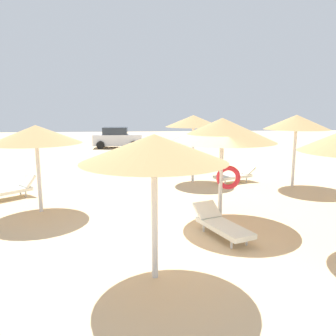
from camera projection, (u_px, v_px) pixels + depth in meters
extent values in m
plane|color=#DBBA8C|center=(179.00, 234.00, 8.50)|extent=(80.00, 80.00, 0.00)
cylinder|color=silver|center=(193.00, 153.00, 14.52)|extent=(0.12, 0.12, 2.53)
cone|color=tan|center=(193.00, 121.00, 14.27)|extent=(2.45, 2.45, 0.51)
cylinder|color=silver|center=(39.00, 176.00, 10.16)|extent=(0.12, 0.12, 2.26)
cone|color=tan|center=(36.00, 134.00, 9.93)|extent=(2.73, 2.73, 0.55)
cylinder|color=silver|center=(221.00, 180.00, 9.44)|extent=(0.12, 0.12, 2.37)
cone|color=tan|center=(222.00, 130.00, 9.19)|extent=(3.02, 3.02, 0.67)
torus|color=red|center=(228.00, 178.00, 9.45)|extent=(0.71, 0.23, 0.70)
cylinder|color=silver|center=(155.00, 219.00, 6.11)|extent=(0.12, 0.12, 2.34)
cone|color=tan|center=(154.00, 148.00, 5.87)|extent=(2.69, 2.69, 0.51)
cylinder|color=silver|center=(294.00, 157.00, 13.54)|extent=(0.12, 0.12, 2.48)
cone|color=tan|center=(296.00, 122.00, 13.28)|extent=(2.61, 2.61, 0.59)
cube|color=silver|center=(233.00, 176.00, 14.40)|extent=(1.81, 1.26, 0.12)
cube|color=silver|center=(247.00, 170.00, 14.75)|extent=(0.72, 0.79, 0.36)
cylinder|color=silver|center=(240.00, 178.00, 14.91)|extent=(0.06, 0.06, 0.22)
cylinder|color=silver|center=(246.00, 180.00, 14.53)|extent=(0.06, 0.06, 0.22)
cylinder|color=silver|center=(219.00, 181.00, 14.34)|extent=(0.06, 0.06, 0.22)
cylinder|color=silver|center=(225.00, 182.00, 13.96)|extent=(0.06, 0.06, 0.22)
cube|color=silver|center=(6.00, 191.00, 11.74)|extent=(1.69, 1.62, 0.12)
cube|color=silver|center=(27.00, 180.00, 12.28)|extent=(0.74, 0.75, 0.48)
cylinder|color=silver|center=(20.00, 192.00, 12.35)|extent=(0.06, 0.06, 0.22)
cylinder|color=silver|center=(26.00, 194.00, 12.06)|extent=(0.06, 0.06, 0.22)
cube|color=silver|center=(224.00, 227.00, 8.17)|extent=(1.19, 1.82, 0.12)
cube|color=silver|center=(207.00, 210.00, 8.84)|extent=(0.77, 0.68, 0.39)
cylinder|color=silver|center=(204.00, 227.00, 8.64)|extent=(0.06, 0.06, 0.22)
cylinder|color=silver|center=(218.00, 225.00, 8.83)|extent=(0.06, 0.06, 0.22)
cylinder|color=silver|center=(231.00, 244.00, 7.58)|extent=(0.06, 0.06, 0.22)
cylinder|color=silver|center=(247.00, 241.00, 7.77)|extent=(0.06, 0.06, 0.22)
cube|color=brown|center=(161.00, 154.00, 20.27)|extent=(1.52, 0.49, 0.08)
cube|color=brown|center=(152.00, 158.00, 20.29)|extent=(0.14, 0.37, 0.41)
cube|color=brown|center=(170.00, 158.00, 20.33)|extent=(0.14, 0.37, 0.41)
cube|color=silver|center=(118.00, 140.00, 27.53)|extent=(4.05, 1.83, 0.90)
cube|color=#262D38|center=(115.00, 131.00, 27.38)|extent=(2.05, 1.63, 0.60)
cylinder|color=black|center=(135.00, 143.00, 28.54)|extent=(0.65, 0.24, 0.64)
cylinder|color=black|center=(134.00, 145.00, 26.81)|extent=(0.65, 0.24, 0.64)
cylinder|color=black|center=(103.00, 143.00, 28.37)|extent=(0.65, 0.24, 0.64)
cylinder|color=black|center=(100.00, 145.00, 26.64)|extent=(0.65, 0.24, 0.64)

